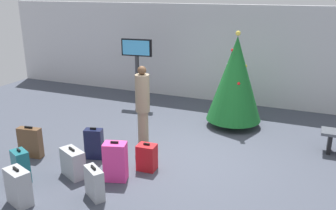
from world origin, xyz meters
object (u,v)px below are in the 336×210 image
at_px(holiday_tree, 235,79).
at_px(traveller_0, 143,104).
at_px(suitcase_2, 94,183).
at_px(suitcase_5, 30,142).
at_px(suitcase_3, 18,187).
at_px(suitcase_4, 147,157).
at_px(flight_info_kiosk, 137,59).
at_px(suitcase_7, 21,166).
at_px(suitcase_0, 115,162).
at_px(suitcase_6, 94,144).
at_px(suitcase_1, 73,163).

bearing_deg(holiday_tree, traveller_0, -130.34).
height_order(suitcase_2, suitcase_5, suitcase_5).
xyz_separation_m(suitcase_3, suitcase_4, (1.39, 1.84, -0.05)).
bearing_deg(flight_info_kiosk, traveller_0, -60.26).
relative_size(suitcase_5, suitcase_7, 1.06).
height_order(flight_info_kiosk, suitcase_7, flight_info_kiosk).
relative_size(suitcase_0, suitcase_3, 1.18).
bearing_deg(suitcase_7, flight_info_kiosk, 91.97).
height_order(suitcase_3, suitcase_5, suitcase_5).
relative_size(traveller_0, suitcase_0, 2.35).
height_order(suitcase_4, suitcase_6, suitcase_6).
height_order(suitcase_0, suitcase_2, suitcase_0).
relative_size(traveller_0, suitcase_2, 3.11).
bearing_deg(suitcase_4, suitcase_1, -146.76).
bearing_deg(flight_info_kiosk, suitcase_3, -83.02).
height_order(suitcase_3, suitcase_7, suitcase_3).
relative_size(flight_info_kiosk, suitcase_2, 3.42).
bearing_deg(suitcase_1, suitcase_2, -30.59).
xyz_separation_m(flight_info_kiosk, suitcase_7, (0.17, -4.87, -1.07)).
distance_m(suitcase_0, suitcase_4, 0.67).
height_order(suitcase_4, suitcase_7, suitcase_7).
height_order(suitcase_1, suitcase_2, suitcase_2).
distance_m(flight_info_kiosk, suitcase_2, 5.21).
relative_size(holiday_tree, suitcase_6, 3.56).
xyz_separation_m(flight_info_kiosk, suitcase_5, (-0.40, -4.02, -1.05)).
bearing_deg(suitcase_6, suitcase_5, -160.09).
height_order(flight_info_kiosk, suitcase_1, flight_info_kiosk).
bearing_deg(traveller_0, suitcase_5, -141.27).
relative_size(traveller_0, suitcase_7, 2.81).
distance_m(suitcase_1, suitcase_4, 1.38).
bearing_deg(suitcase_6, suitcase_7, -117.56).
bearing_deg(flight_info_kiosk, suitcase_7, -88.03).
bearing_deg(suitcase_0, flight_info_kiosk, 112.25).
height_order(traveller_0, suitcase_1, traveller_0).
bearing_deg(suitcase_1, flight_info_kiosk, 101.75).
bearing_deg(traveller_0, flight_info_kiosk, 119.74).
xyz_separation_m(suitcase_0, suitcase_3, (-1.04, -1.28, -0.06)).
height_order(holiday_tree, suitcase_0, holiday_tree).
height_order(suitcase_2, suitcase_3, suitcase_3).
xyz_separation_m(suitcase_0, suitcase_6, (-0.85, 0.59, -0.04)).
xyz_separation_m(suitcase_1, suitcase_6, (-0.06, 0.78, 0.05)).
distance_m(traveller_0, suitcase_3, 3.07).
bearing_deg(holiday_tree, suitcase_2, -108.18).
bearing_deg(suitcase_0, suitcase_7, -155.12).
bearing_deg(suitcase_4, suitcase_6, 178.66).
distance_m(suitcase_5, suitcase_7, 1.02).
xyz_separation_m(traveller_0, suitcase_6, (-0.60, -1.03, -0.63)).
relative_size(holiday_tree, traveller_0, 1.34).
distance_m(suitcase_4, suitcase_6, 1.21).
relative_size(suitcase_1, suitcase_2, 1.02).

